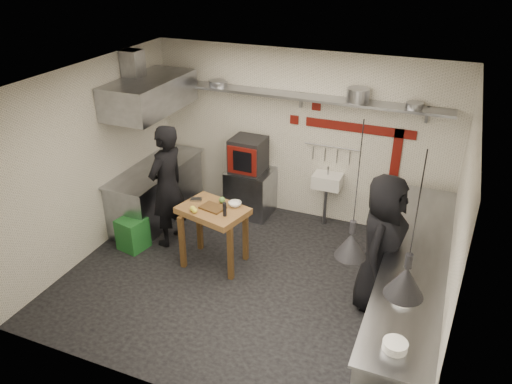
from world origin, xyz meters
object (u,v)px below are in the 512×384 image
at_px(prep_table, 214,236).
at_px(combi_oven, 248,155).
at_px(oven_stand, 251,192).
at_px(chef_right, 382,244).
at_px(green_bin, 133,234).
at_px(chef_left, 167,186).

bearing_deg(prep_table, combi_oven, 108.71).
xyz_separation_m(oven_stand, combi_oven, (-0.03, -0.03, 0.69)).
bearing_deg(chef_right, green_bin, 99.31).
bearing_deg(combi_oven, chef_right, -31.44).
xyz_separation_m(combi_oven, chef_right, (2.48, -1.60, -0.17)).
bearing_deg(oven_stand, chef_right, -32.24).
height_order(combi_oven, prep_table, combi_oven).
distance_m(prep_table, chef_left, 1.07).
height_order(chef_left, chef_right, chef_left).
distance_m(combi_oven, chef_right, 2.95).
relative_size(prep_table, chef_left, 0.48).
bearing_deg(chef_left, prep_table, 82.31).
bearing_deg(prep_table, chef_left, 176.96).
bearing_deg(green_bin, chef_right, 1.34).
bearing_deg(oven_stand, chef_left, -119.64).
relative_size(green_bin, prep_table, 0.54).
height_order(combi_oven, chef_left, chef_left).
relative_size(combi_oven, prep_table, 0.63).
bearing_deg(green_bin, prep_table, 4.96).
bearing_deg(combi_oven, oven_stand, 50.13).
height_order(green_bin, chef_left, chef_left).
bearing_deg(oven_stand, prep_table, -84.84).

